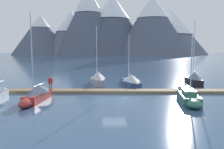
# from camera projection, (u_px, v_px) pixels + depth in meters

# --- Properties ---
(ground_plane) EXTENTS (700.00, 700.00, 0.00)m
(ground_plane) POSITION_uv_depth(u_px,v_px,m) (114.00, 99.00, 23.54)
(ground_plane) COLOR #38567A
(mountain_west_summit) EXTENTS (56.60, 56.60, 39.82)m
(mountain_west_summit) POSITION_uv_depth(u_px,v_px,m) (41.00, 34.00, 219.08)
(mountain_west_summit) COLOR #4C566B
(mountain_west_summit) RESTS_ON ground
(mountain_central_massif) EXTENTS (64.14, 64.14, 44.89)m
(mountain_central_massif) POSITION_uv_depth(u_px,v_px,m) (72.00, 32.00, 227.09)
(mountain_central_massif) COLOR slate
(mountain_central_massif) RESTS_ON ground
(mountain_shoulder_ridge) EXTENTS (65.32, 65.32, 66.35)m
(mountain_shoulder_ridge) POSITION_uv_depth(u_px,v_px,m) (88.00, 19.00, 213.99)
(mountain_shoulder_ridge) COLOR #4C566B
(mountain_shoulder_ridge) RESTS_ON ground
(mountain_east_summit) EXTENTS (81.91, 81.91, 60.86)m
(mountain_east_summit) POSITION_uv_depth(u_px,v_px,m) (112.00, 23.00, 219.90)
(mountain_east_summit) COLOR #424C60
(mountain_east_summit) RESTS_ON ground
(mountain_rear_spur) EXTENTS (72.35, 72.35, 54.78)m
(mountain_rear_spur) POSITION_uv_depth(u_px,v_px,m) (152.00, 25.00, 203.94)
(mountain_rear_spur) COLOR #4C566B
(mountain_rear_spur) RESTS_ON ground
(mountain_north_horn) EXTENTS (80.31, 80.31, 48.77)m
(mountain_north_horn) POSITION_uv_depth(u_px,v_px,m) (169.00, 30.00, 233.86)
(mountain_north_horn) COLOR slate
(mountain_north_horn) RESTS_ON ground
(dock) EXTENTS (30.01, 3.37, 0.30)m
(dock) POSITION_uv_depth(u_px,v_px,m) (113.00, 91.00, 27.49)
(dock) COLOR #846B4C
(dock) RESTS_ON ground
(sailboat_second_berth) EXTENTS (2.04, 6.06, 8.78)m
(sailboat_second_berth) POSITION_uv_depth(u_px,v_px,m) (36.00, 94.00, 22.46)
(sailboat_second_berth) COLOR #B2332D
(sailboat_second_berth) RESTS_ON ground
(sailboat_mid_dock_port) EXTENTS (2.59, 6.27, 8.88)m
(sailboat_mid_dock_port) POSITION_uv_depth(u_px,v_px,m) (97.00, 78.00, 33.44)
(sailboat_mid_dock_port) COLOR #93939E
(sailboat_mid_dock_port) RESTS_ON ground
(sailboat_mid_dock_starboard) EXTENTS (2.62, 7.37, 7.67)m
(sailboat_mid_dock_starboard) POSITION_uv_depth(u_px,v_px,m) (130.00, 80.00, 32.67)
(sailboat_mid_dock_starboard) COLOR navy
(sailboat_mid_dock_starboard) RESTS_ON ground
(sailboat_far_berth) EXTENTS (2.66, 6.33, 6.87)m
(sailboat_far_berth) POSITION_uv_depth(u_px,v_px,m) (189.00, 98.00, 22.01)
(sailboat_far_berth) COLOR #336B56
(sailboat_far_berth) RESTS_ON ground
(sailboat_outer_slip) EXTENTS (1.85, 5.82, 9.48)m
(sailboat_outer_slip) POSITION_uv_depth(u_px,v_px,m) (193.00, 78.00, 33.38)
(sailboat_outer_slip) COLOR black
(sailboat_outer_slip) RESTS_ON ground
(person_on_dock) EXTENTS (0.58, 0.31, 1.69)m
(person_on_dock) POSITION_uv_depth(u_px,v_px,m) (50.00, 82.00, 27.26)
(person_on_dock) COLOR brown
(person_on_dock) RESTS_ON dock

